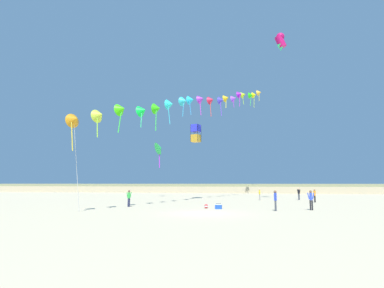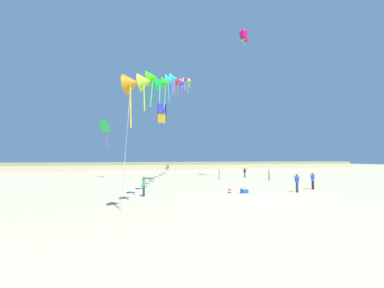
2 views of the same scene
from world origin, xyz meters
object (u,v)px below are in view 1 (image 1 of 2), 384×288
object	(u,v)px
person_near_left	(260,193)
beach_ball	(206,206)
person_far_center	(299,193)
person_near_right	(315,195)
person_far_left	(129,197)
large_kite_high_solo	(160,148)
person_mid_center	(275,199)
large_kite_mid_trail	(280,41)
large_kite_low_lead	(196,133)
beach_cooler	(218,206)
person_far_right	(311,199)

from	to	relation	value
person_near_left	beach_ball	distance (m)	14.29
person_near_left	person_far_center	bearing A→B (deg)	19.86
person_near_right	beach_ball	distance (m)	15.12
person_far_left	large_kite_high_solo	size ratio (longest dim) A/B	0.36
person_near_left	person_far_left	bearing A→B (deg)	-132.98
person_mid_center	person_far_left	bearing A→B (deg)	172.58
person_far_center	large_kite_high_solo	bearing A→B (deg)	168.16
person_mid_center	large_kite_mid_trail	xyz separation A→B (m)	(2.34, 13.05, 19.36)
person_mid_center	large_kite_low_lead	distance (m)	19.13
person_far_left	large_kite_high_solo	bearing A→B (deg)	99.06
large_kite_mid_trail	large_kite_high_solo	size ratio (longest dim) A/B	0.57
beach_cooler	person_near_right	bearing A→B (deg)	47.55
person_far_right	large_kite_low_lead	distance (m)	19.76
large_kite_mid_trail	large_kite_high_solo	xyz separation A→B (m)	(-18.45, 7.90, -12.58)
person_near_right	beach_cooler	xyz separation A→B (m)	(-9.90, -10.82, -0.66)
person_far_right	person_far_center	size ratio (longest dim) A/B	1.04
large_kite_mid_trail	large_kite_high_solo	world-z (taller)	large_kite_mid_trail
beach_cooler	beach_ball	xyz separation A→B (m)	(-1.13, 0.50, -0.03)
person_far_left	large_kite_mid_trail	xyz separation A→B (m)	(15.38, 11.35, 19.40)
person_far_right	large_kite_mid_trail	world-z (taller)	large_kite_mid_trail
person_far_right	person_far_center	bearing A→B (deg)	84.92
person_far_left	large_kite_mid_trail	distance (m)	27.24
person_far_right	beach_cooler	world-z (taller)	person_far_right
person_far_center	beach_ball	world-z (taller)	person_far_center
person_near_left	person_far_right	bearing A→B (deg)	-74.71
person_near_left	person_near_right	world-z (taller)	person_near_right
beach_ball	beach_cooler	bearing A→B (deg)	-23.74
large_kite_high_solo	beach_cooler	xyz separation A→B (m)	(11.48, -19.99, -7.50)
large_kite_high_solo	person_near_right	bearing A→B (deg)	-23.22
large_kite_low_lead	beach_ball	distance (m)	16.30
person_mid_center	person_far_right	size ratio (longest dim) A/B	1.01
large_kite_low_lead	beach_ball	bearing A→B (deg)	-76.06
person_near_right	person_far_left	distance (m)	20.90
beach_cooler	beach_ball	bearing A→B (deg)	156.26
beach_ball	person_mid_center	bearing A→B (deg)	-14.26
person_near_left	person_near_right	xyz separation A→B (m)	(6.06, -3.06, 0.00)
person_far_center	beach_ball	xyz separation A→B (m)	(-10.04, -15.22, -0.72)
large_kite_high_solo	beach_ball	xyz separation A→B (m)	(10.35, -19.49, -7.54)
person_far_left	large_kite_high_solo	distance (m)	20.66
person_near_right	person_far_center	bearing A→B (deg)	101.38
person_near_right	large_kite_high_solo	size ratio (longest dim) A/B	0.36
beach_ball	person_near_right	bearing A→B (deg)	43.11
person_far_center	large_kite_high_solo	size ratio (longest dim) A/B	0.37
person_far_center	large_kite_high_solo	distance (m)	21.92
person_near_right	beach_ball	xyz separation A→B (m)	(-11.03, -10.32, -0.69)
person_near_left	large_kite_high_solo	world-z (taller)	large_kite_high_solo
person_far_left	large_kite_low_lead	size ratio (longest dim) A/B	0.65
large_kite_low_lead	large_kite_high_solo	size ratio (longest dim) A/B	0.56
person_near_right	person_far_right	world-z (taller)	person_far_right
large_kite_mid_trail	beach_cooler	size ratio (longest dim) A/B	4.18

